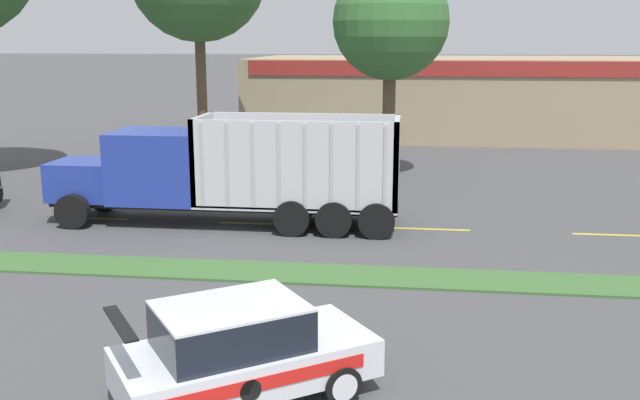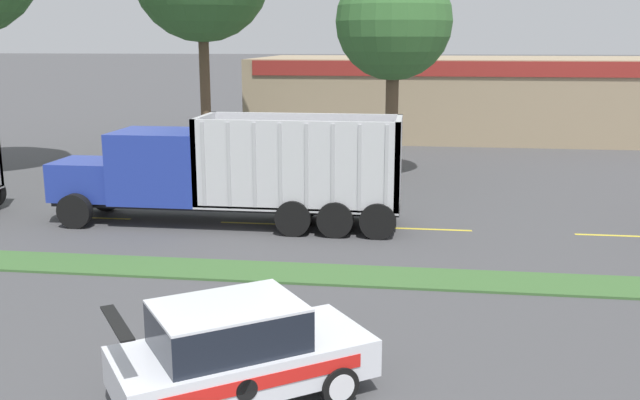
# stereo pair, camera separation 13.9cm
# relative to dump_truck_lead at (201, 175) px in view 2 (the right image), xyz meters

# --- Properties ---
(grass_verge) EXTENTS (120.00, 1.53, 0.06)m
(grass_verge) POSITION_rel_dump_truck_lead_xyz_m (4.58, -4.64, -1.51)
(grass_verge) COLOR #3D6633
(grass_verge) RESTS_ON ground_plane
(centre_line_3) EXTENTS (2.40, 0.14, 0.01)m
(centre_line_3) POSITION_rel_dump_truck_lead_xyz_m (-3.64, 0.13, -1.54)
(centre_line_3) COLOR yellow
(centre_line_3) RESTS_ON ground_plane
(centre_line_4) EXTENTS (2.40, 0.14, 0.01)m
(centre_line_4) POSITION_rel_dump_truck_lead_xyz_m (1.76, 0.13, -1.54)
(centre_line_4) COLOR yellow
(centre_line_4) RESTS_ON ground_plane
(centre_line_5) EXTENTS (2.40, 0.14, 0.01)m
(centre_line_5) POSITION_rel_dump_truck_lead_xyz_m (7.16, 0.13, -1.54)
(centre_line_5) COLOR yellow
(centre_line_5) RESTS_ON ground_plane
(centre_line_6) EXTENTS (2.40, 0.14, 0.01)m
(centre_line_6) POSITION_rel_dump_truck_lead_xyz_m (12.56, 0.13, -1.54)
(centre_line_6) COLOR yellow
(centre_line_6) RESTS_ON ground_plane
(dump_truck_lead) EXTENTS (10.93, 2.60, 3.38)m
(dump_truck_lead) POSITION_rel_dump_truck_lead_xyz_m (0.00, 0.00, 0.00)
(dump_truck_lead) COLOR black
(dump_truck_lead) RESTS_ON ground_plane
(rally_car) EXTENTS (4.35, 3.80, 1.67)m
(rally_car) POSITION_rel_dump_truck_lead_xyz_m (3.90, -10.91, -0.70)
(rally_car) COLOR silver
(rally_car) RESTS_ON ground_plane
(traffic_cone) EXTENTS (0.50, 0.50, 0.56)m
(traffic_cone) POSITION_rel_dump_truck_lead_xyz_m (3.35, -8.97, -1.27)
(traffic_cone) COLOR black
(traffic_cone) RESTS_ON ground_plane
(store_building_backdrop) EXTENTS (24.89, 12.10, 4.61)m
(store_building_backdrop) POSITION_rel_dump_truck_lead_xyz_m (9.45, 23.73, 0.77)
(store_building_backdrop) COLOR #9E896B
(store_building_backdrop) RESTS_ON ground_plane
(tree_behind_left) EXTENTS (4.70, 4.70, 9.89)m
(tree_behind_left) POSITION_rel_dump_truck_lead_xyz_m (5.59, 8.44, 5.27)
(tree_behind_left) COLOR brown
(tree_behind_left) RESTS_ON ground_plane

